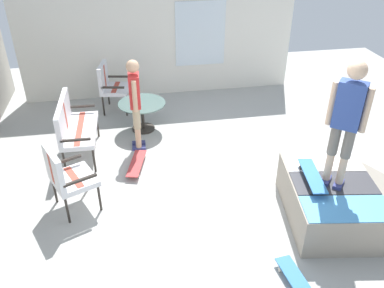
# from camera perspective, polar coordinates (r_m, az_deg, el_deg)

# --- Properties ---
(ground_plane) EXTENTS (12.00, 12.00, 0.10)m
(ground_plane) POSITION_cam_1_polar(r_m,az_deg,el_deg) (6.36, 3.86, -6.42)
(ground_plane) COLOR #A8A8A3
(house_facade) EXTENTS (0.23, 6.00, 2.55)m
(house_facade) POSITION_cam_1_polar(r_m,az_deg,el_deg) (9.07, -4.66, 14.85)
(house_facade) COLOR white
(house_facade) RESTS_ON ground_plane
(skate_ramp) EXTENTS (1.83, 2.12, 0.59)m
(skate_ramp) POSITION_cam_1_polar(r_m,az_deg,el_deg) (5.93, 19.40, -7.49)
(skate_ramp) COLOR gray
(skate_ramp) RESTS_ON ground_plane
(patio_bench) EXTENTS (1.26, 0.58, 1.02)m
(patio_bench) POSITION_cam_1_polar(r_m,az_deg,el_deg) (7.06, -16.72, 2.79)
(patio_bench) COLOR #2D2823
(patio_bench) RESTS_ON ground_plane
(patio_chair_near_house) EXTENTS (0.71, 0.65, 1.02)m
(patio_chair_near_house) POSITION_cam_1_polar(r_m,az_deg,el_deg) (8.53, -11.65, 8.51)
(patio_chair_near_house) COLOR #2D2823
(patio_chair_near_house) RESTS_ON ground_plane
(patio_chair_by_wall) EXTENTS (0.79, 0.76, 1.02)m
(patio_chair_by_wall) POSITION_cam_1_polar(r_m,az_deg,el_deg) (5.80, -17.70, -4.14)
(patio_chair_by_wall) COLOR #2D2823
(patio_chair_by_wall) RESTS_ON ground_plane
(patio_table) EXTENTS (0.90, 0.90, 0.57)m
(patio_table) POSITION_cam_1_polar(r_m,az_deg,el_deg) (7.73, -7.11, 4.74)
(patio_table) COLOR #2D2823
(patio_table) RESTS_ON ground_plane
(person_watching) EXTENTS (0.48, 0.25, 1.65)m
(person_watching) POSITION_cam_1_polar(r_m,az_deg,el_deg) (6.91, -8.11, 6.37)
(person_watching) COLOR navy
(person_watching) RESTS_ON ground_plane
(person_skater) EXTENTS (0.36, 0.39, 1.72)m
(person_skater) POSITION_cam_1_polar(r_m,az_deg,el_deg) (5.21, 21.21, 3.63)
(person_skater) COLOR navy
(person_skater) RESTS_ON skate_ramp
(skateboard_by_bench) EXTENTS (0.82, 0.39, 0.10)m
(skateboard_by_bench) POSITION_cam_1_polar(r_m,az_deg,el_deg) (6.74, -7.91, -2.78)
(skateboard_by_bench) COLOR #B23838
(skateboard_by_bench) RESTS_ON ground_plane
(skateboard_spare) EXTENTS (0.82, 0.29, 0.10)m
(skateboard_spare) POSITION_cam_1_polar(r_m,az_deg,el_deg) (5.01, 14.92, -18.60)
(skateboard_spare) COLOR #3372B2
(skateboard_spare) RESTS_ON ground_plane
(skateboard_on_ramp) EXTENTS (0.82, 0.32, 0.10)m
(skateboard_on_ramp) POSITION_cam_1_polar(r_m,az_deg,el_deg) (5.63, 16.77, -4.38)
(skateboard_on_ramp) COLOR #3372B2
(skateboard_on_ramp) RESTS_ON skate_ramp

